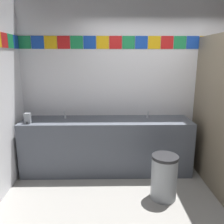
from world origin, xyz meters
The scene contains 7 objects.
ground_plane centered at (0.00, 0.00, 0.00)m, with size 10.08×10.08×0.00m, color gray.
wall_back centered at (0.00, 1.48, 1.40)m, with size 4.58×0.09×2.80m.
vanity_counter centered at (-0.88, 1.14, 0.45)m, with size 2.72×0.59×0.89m.
faucet_left centered at (-1.56, 1.23, 0.94)m, with size 0.04×0.10×0.14m.
faucet_right centered at (-0.20, 1.23, 0.94)m, with size 0.04×0.10×0.14m.
soap_dispenser centered at (-2.08, 0.97, 0.97)m, with size 0.09×0.09×0.16m.
trash_bin centered at (-0.11, 0.35, 0.31)m, with size 0.35×0.35×0.62m.
Camera 1 is at (-0.86, -2.44, 1.89)m, focal length 37.10 mm.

